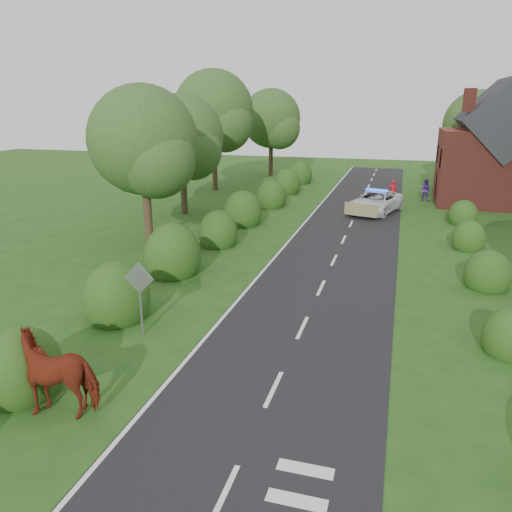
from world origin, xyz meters
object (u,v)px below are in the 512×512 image
(road_sign, at_px, (140,288))
(cow, at_px, (62,376))
(pedestrian_purple, at_px, (425,190))
(pedestrian_red, at_px, (393,191))
(police_van, at_px, (376,202))

(road_sign, height_order, cow, road_sign)
(pedestrian_purple, bearing_deg, road_sign, 89.25)
(road_sign, relative_size, pedestrian_red, 1.48)
(cow, bearing_deg, pedestrian_red, 152.37)
(road_sign, distance_m, pedestrian_red, 27.44)
(road_sign, relative_size, cow, 1.02)
(road_sign, distance_m, cow, 4.29)
(road_sign, relative_size, pedestrian_purple, 1.47)
(police_van, xyz_separation_m, pedestrian_red, (1.01, 4.45, 0.09))
(cow, relative_size, pedestrian_red, 1.45)
(police_van, bearing_deg, pedestrian_red, 94.45)
(road_sign, relative_size, police_van, 0.42)
(cow, height_order, police_van, cow)
(cow, distance_m, police_van, 26.94)
(cow, xyz_separation_m, pedestrian_purple, (9.63, 31.97, -0.01))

